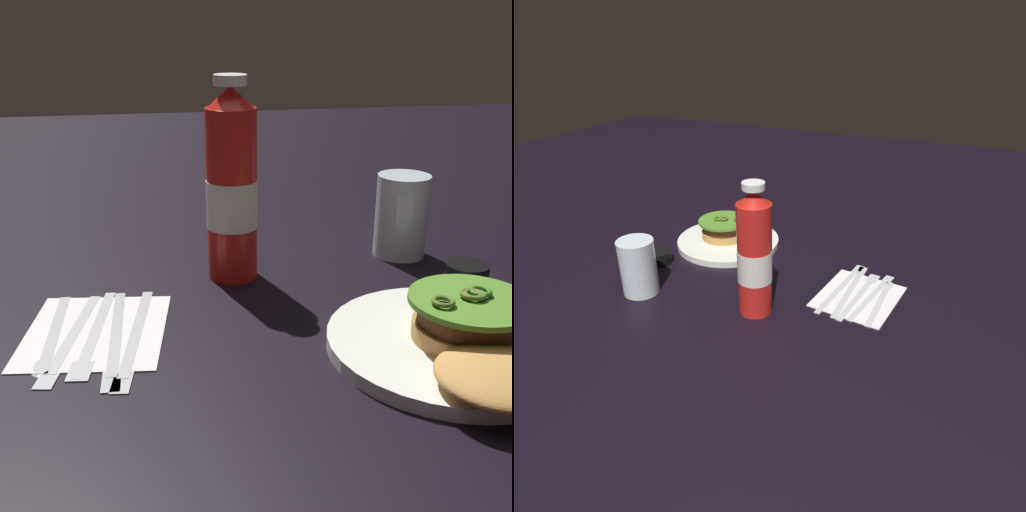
# 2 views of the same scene
# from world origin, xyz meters

# --- Properties ---
(ground_plane) EXTENTS (3.00, 3.00, 0.00)m
(ground_plane) POSITION_xyz_m (0.00, 0.00, 0.00)
(ground_plane) COLOR black
(dinner_plate) EXTENTS (0.25, 0.25, 0.01)m
(dinner_plate) POSITION_xyz_m (0.15, 0.10, 0.01)
(dinner_plate) COLOR white
(dinner_plate) RESTS_ON ground_plane
(burger_sandwich) EXTENTS (0.21, 0.13, 0.05)m
(burger_sandwich) POSITION_xyz_m (0.18, 0.11, 0.03)
(burger_sandwich) COLOR #C58C46
(burger_sandwich) RESTS_ON dinner_plate
(ketchup_bottle) EXTENTS (0.06, 0.06, 0.26)m
(ketchup_bottle) POSITION_xyz_m (-0.09, -0.09, 0.12)
(ketchup_bottle) COLOR red
(ketchup_bottle) RESTS_ON ground_plane
(water_glass) EXTENTS (0.07, 0.07, 0.12)m
(water_glass) POSITION_xyz_m (-0.12, 0.15, 0.06)
(water_glass) COLOR silver
(water_glass) RESTS_ON ground_plane
(condiment_cup) EXTENTS (0.05, 0.05, 0.03)m
(condiment_cup) POSITION_xyz_m (-0.01, 0.20, 0.01)
(condiment_cup) COLOR black
(condiment_cup) RESTS_ON ground_plane
(napkin) EXTENTS (0.19, 0.17, 0.00)m
(napkin) POSITION_xyz_m (0.04, -0.26, 0.00)
(napkin) COLOR white
(napkin) RESTS_ON ground_plane
(spoon_utensil) EXTENTS (0.18, 0.03, 0.00)m
(spoon_utensil) POSITION_xyz_m (0.06, -0.30, 0.00)
(spoon_utensil) COLOR silver
(spoon_utensil) RESTS_ON napkin
(butter_knife) EXTENTS (0.20, 0.05, 0.00)m
(butter_knife) POSITION_xyz_m (0.06, -0.28, 0.00)
(butter_knife) COLOR silver
(butter_knife) RESTS_ON napkin
(fork_utensil) EXTENTS (0.20, 0.04, 0.00)m
(fork_utensil) POSITION_xyz_m (0.06, -0.26, 0.00)
(fork_utensil) COLOR silver
(fork_utensil) RESTS_ON napkin
(table_knife) EXTENTS (0.22, 0.02, 0.00)m
(table_knife) POSITION_xyz_m (0.07, -0.24, 0.00)
(table_knife) COLOR silver
(table_knife) RESTS_ON napkin
(steak_knife) EXTENTS (0.22, 0.05, 0.00)m
(steak_knife) POSITION_xyz_m (0.07, -0.22, 0.00)
(steak_knife) COLOR silver
(steak_knife) RESTS_ON napkin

